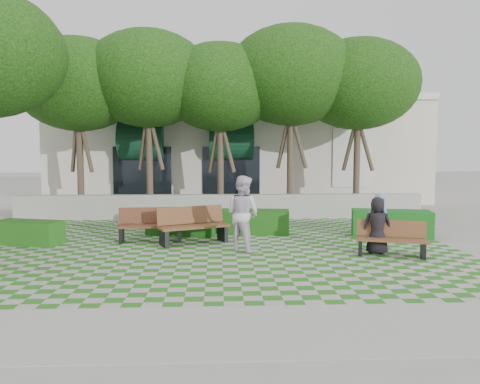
{
  "coord_description": "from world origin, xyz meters",
  "views": [
    {
      "loc": [
        -0.08,
        -11.03,
        2.5
      ],
      "look_at": [
        0.5,
        1.5,
        1.4
      ],
      "focal_mm": 35.0,
      "sensor_mm": 36.0,
      "label": 1
    }
  ],
  "objects_px": {
    "person_blue": "(378,223)",
    "person_dark": "(377,226)",
    "bench_mid": "(193,226)",
    "bench_west": "(151,225)",
    "hedge_west": "(28,232)",
    "hedge_east": "(391,224)",
    "person_white": "(243,213)",
    "bench_east": "(391,239)",
    "hedge_midleft": "(182,223)",
    "hedge_midright": "(255,222)"
  },
  "relations": [
    {
      "from": "person_blue",
      "to": "person_dark",
      "type": "xyz_separation_m",
      "value": [
        -0.07,
        -0.13,
        -0.05
      ]
    },
    {
      "from": "bench_mid",
      "to": "bench_west",
      "type": "height_order",
      "value": "bench_mid"
    },
    {
      "from": "bench_mid",
      "to": "person_blue",
      "type": "bearing_deg",
      "value": -40.69
    },
    {
      "from": "bench_west",
      "to": "hedge_west",
      "type": "height_order",
      "value": "bench_west"
    },
    {
      "from": "hedge_east",
      "to": "person_white",
      "type": "distance_m",
      "value": 4.79
    },
    {
      "from": "bench_mid",
      "to": "bench_east",
      "type": "bearing_deg",
      "value": -43.85
    },
    {
      "from": "bench_west",
      "to": "hedge_midleft",
      "type": "distance_m",
      "value": 1.25
    },
    {
      "from": "bench_east",
      "to": "hedge_west",
      "type": "distance_m",
      "value": 9.42
    },
    {
      "from": "bench_west",
      "to": "hedge_east",
      "type": "relative_size",
      "value": 0.82
    },
    {
      "from": "bench_east",
      "to": "bench_mid",
      "type": "bearing_deg",
      "value": 177.32
    },
    {
      "from": "hedge_east",
      "to": "bench_east",
      "type": "bearing_deg",
      "value": -110.55
    },
    {
      "from": "hedge_east",
      "to": "hedge_midright",
      "type": "distance_m",
      "value": 4.0
    },
    {
      "from": "bench_east",
      "to": "hedge_midright",
      "type": "height_order",
      "value": "bench_east"
    },
    {
      "from": "bench_east",
      "to": "person_dark",
      "type": "distance_m",
      "value": 0.45
    },
    {
      "from": "hedge_west",
      "to": "person_white",
      "type": "xyz_separation_m",
      "value": [
        5.72,
        -1.14,
        0.63
      ]
    },
    {
      "from": "hedge_midright",
      "to": "person_blue",
      "type": "height_order",
      "value": "person_blue"
    },
    {
      "from": "bench_east",
      "to": "person_dark",
      "type": "height_order",
      "value": "person_dark"
    },
    {
      "from": "bench_mid",
      "to": "hedge_midleft",
      "type": "height_order",
      "value": "bench_mid"
    },
    {
      "from": "hedge_east",
      "to": "person_white",
      "type": "relative_size",
      "value": 1.17
    },
    {
      "from": "bench_mid",
      "to": "person_blue",
      "type": "height_order",
      "value": "person_blue"
    },
    {
      "from": "bench_east",
      "to": "hedge_east",
      "type": "distance_m",
      "value": 2.62
    },
    {
      "from": "bench_west",
      "to": "hedge_midright",
      "type": "height_order",
      "value": "bench_west"
    },
    {
      "from": "person_dark",
      "to": "hedge_west",
      "type": "bearing_deg",
      "value": 1.82
    },
    {
      "from": "hedge_midleft",
      "to": "person_white",
      "type": "xyz_separation_m",
      "value": [
        1.7,
        -2.36,
        0.6
      ]
    },
    {
      "from": "hedge_east",
      "to": "person_white",
      "type": "xyz_separation_m",
      "value": [
        -4.44,
        -1.73,
        0.56
      ]
    },
    {
      "from": "hedge_midleft",
      "to": "person_blue",
      "type": "height_order",
      "value": "person_blue"
    },
    {
      "from": "hedge_west",
      "to": "person_dark",
      "type": "distance_m",
      "value": 9.13
    },
    {
      "from": "hedge_west",
      "to": "hedge_east",
      "type": "bearing_deg",
      "value": 3.29
    },
    {
      "from": "bench_mid",
      "to": "hedge_east",
      "type": "distance_m",
      "value": 5.77
    },
    {
      "from": "hedge_midleft",
      "to": "person_blue",
      "type": "distance_m",
      "value": 5.73
    },
    {
      "from": "bench_east",
      "to": "hedge_east",
      "type": "height_order",
      "value": "bench_east"
    },
    {
      "from": "bench_east",
      "to": "person_blue",
      "type": "bearing_deg",
      "value": 136.8
    },
    {
      "from": "bench_east",
      "to": "hedge_west",
      "type": "height_order",
      "value": "bench_east"
    },
    {
      "from": "person_white",
      "to": "hedge_midleft",
      "type": "bearing_deg",
      "value": -14.23
    },
    {
      "from": "person_dark",
      "to": "bench_west",
      "type": "bearing_deg",
      "value": -5.96
    },
    {
      "from": "hedge_west",
      "to": "person_white",
      "type": "bearing_deg",
      "value": -11.3
    },
    {
      "from": "bench_east",
      "to": "bench_west",
      "type": "relative_size",
      "value": 0.93
    },
    {
      "from": "hedge_east",
      "to": "hedge_midleft",
      "type": "height_order",
      "value": "hedge_east"
    },
    {
      "from": "hedge_midright",
      "to": "hedge_midleft",
      "type": "bearing_deg",
      "value": -176.65
    },
    {
      "from": "bench_west",
      "to": "person_dark",
      "type": "bearing_deg",
      "value": -22.92
    },
    {
      "from": "person_white",
      "to": "hedge_west",
      "type": "bearing_deg",
      "value": 28.58
    },
    {
      "from": "bench_east",
      "to": "person_white",
      "type": "xyz_separation_m",
      "value": [
        -3.52,
        0.72,
        0.54
      ]
    },
    {
      "from": "bench_west",
      "to": "hedge_midleft",
      "type": "relative_size",
      "value": 0.91
    },
    {
      "from": "bench_east",
      "to": "person_dark",
      "type": "bearing_deg",
      "value": 157.91
    },
    {
      "from": "bench_east",
      "to": "person_white",
      "type": "height_order",
      "value": "person_white"
    },
    {
      "from": "bench_west",
      "to": "bench_mid",
      "type": "bearing_deg",
      "value": -21.26
    },
    {
      "from": "hedge_midleft",
      "to": "person_blue",
      "type": "xyz_separation_m",
      "value": [
        5.02,
        -2.72,
        0.4
      ]
    },
    {
      "from": "person_blue",
      "to": "person_white",
      "type": "distance_m",
      "value": 3.34
    },
    {
      "from": "bench_east",
      "to": "person_white",
      "type": "distance_m",
      "value": 3.63
    },
    {
      "from": "hedge_east",
      "to": "hedge_west",
      "type": "distance_m",
      "value": 10.17
    }
  ]
}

